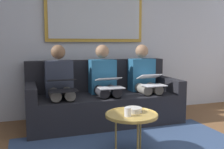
% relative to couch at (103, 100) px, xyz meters
% --- Properties ---
extents(wall_rear, '(6.00, 0.12, 2.60)m').
position_rel_couch_xyz_m(wall_rear, '(0.00, -0.48, 0.99)').
color(wall_rear, '#B7BCC6').
rests_on(wall_rear, ground_plane).
extents(couch, '(2.20, 0.90, 0.90)m').
position_rel_couch_xyz_m(couch, '(0.00, 0.00, 0.00)').
color(couch, black).
rests_on(couch, ground_plane).
extents(framed_mirror, '(1.58, 0.05, 0.74)m').
position_rel_couch_xyz_m(framed_mirror, '(0.00, -0.39, 1.24)').
color(framed_mirror, '#B7892D').
extents(coffee_table, '(0.55, 0.55, 0.44)m').
position_rel_couch_xyz_m(coffee_table, '(0.06, 1.22, 0.11)').
color(coffee_table, tan).
rests_on(coffee_table, ground_plane).
extents(cup, '(0.07, 0.07, 0.09)m').
position_rel_couch_xyz_m(cup, '(0.13, 1.28, 0.17)').
color(cup, silver).
rests_on(cup, coffee_table).
extents(bowl, '(0.18, 0.18, 0.05)m').
position_rel_couch_xyz_m(bowl, '(0.01, 1.16, 0.15)').
color(bowl, beige).
rests_on(bowl, coffee_table).
extents(person_left, '(0.38, 0.58, 1.14)m').
position_rel_couch_xyz_m(person_left, '(-0.64, 0.07, 0.30)').
color(person_left, '#235B84').
rests_on(person_left, couch).
extents(laptop_white, '(0.32, 0.37, 0.16)m').
position_rel_couch_xyz_m(laptop_white, '(-0.64, 0.30, 0.32)').
color(laptop_white, white).
extents(person_middle, '(0.38, 0.58, 1.14)m').
position_rel_couch_xyz_m(person_middle, '(0.00, 0.07, 0.30)').
color(person_middle, '#235B84').
rests_on(person_middle, couch).
extents(laptop_silver, '(0.33, 0.32, 0.14)m').
position_rel_couch_xyz_m(laptop_silver, '(0.00, 0.32, 0.31)').
color(laptop_silver, silver).
extents(person_right, '(0.38, 0.58, 1.14)m').
position_rel_couch_xyz_m(person_right, '(0.64, 0.07, 0.30)').
color(person_right, '#2D3342').
rests_on(person_right, couch).
extents(laptop_black, '(0.36, 0.36, 0.15)m').
position_rel_couch_xyz_m(laptop_black, '(0.64, 0.31, 0.32)').
color(laptop_black, black).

